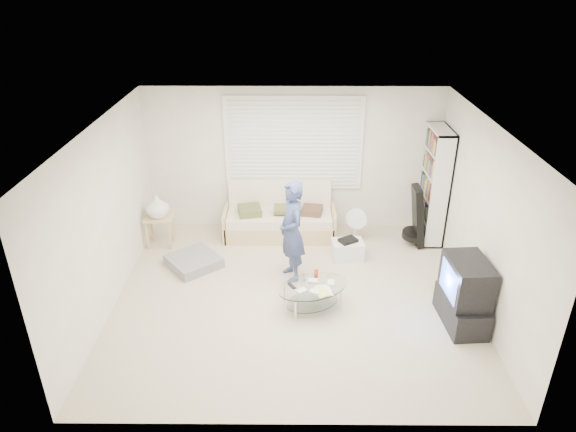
{
  "coord_description": "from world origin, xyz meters",
  "views": [
    {
      "loc": [
        -0.04,
        -6.04,
        4.29
      ],
      "look_at": [
        -0.08,
        0.3,
        1.14
      ],
      "focal_mm": 32.0,
      "sensor_mm": 36.0,
      "label": 1
    }
  ],
  "objects_px": {
    "bookshelf": "(434,185)",
    "coffee_table": "(313,290)",
    "futon_sofa": "(280,219)",
    "tv_unit": "(464,294)"
  },
  "relations": [
    {
      "from": "tv_unit",
      "to": "coffee_table",
      "type": "bearing_deg",
      "value": 171.38
    },
    {
      "from": "bookshelf",
      "to": "coffee_table",
      "type": "xyz_separation_m",
      "value": [
        -2.06,
        -2.06,
        -0.67
      ]
    },
    {
      "from": "bookshelf",
      "to": "coffee_table",
      "type": "bearing_deg",
      "value": -135.02
    },
    {
      "from": "coffee_table",
      "to": "bookshelf",
      "type": "bearing_deg",
      "value": 44.98
    },
    {
      "from": "tv_unit",
      "to": "coffee_table",
      "type": "xyz_separation_m",
      "value": [
        -1.94,
        0.29,
        -0.16
      ]
    },
    {
      "from": "tv_unit",
      "to": "coffee_table",
      "type": "distance_m",
      "value": 1.97
    },
    {
      "from": "bookshelf",
      "to": "coffee_table",
      "type": "relative_size",
      "value": 1.7
    },
    {
      "from": "futon_sofa",
      "to": "tv_unit",
      "type": "distance_m",
      "value": 3.44
    },
    {
      "from": "bookshelf",
      "to": "tv_unit",
      "type": "xyz_separation_m",
      "value": [
        -0.13,
        -2.36,
        -0.51
      ]
    },
    {
      "from": "bookshelf",
      "to": "coffee_table",
      "type": "height_order",
      "value": "bookshelf"
    }
  ]
}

